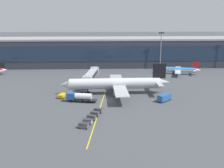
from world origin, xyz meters
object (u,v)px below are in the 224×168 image
(fuel_tanker, at_px, (79,97))
(pushback_tug, at_px, (62,95))
(baggage_cart_0, at_px, (84,126))
(baggage_cart_1, at_px, (88,121))
(baggage_cart_4, at_px, (98,110))
(main_airliner, at_px, (116,83))
(baggage_cart_2, at_px, (91,118))
(commuter_jet_near, at_px, (177,70))
(baggage_cart_3, at_px, (95,114))
(lavatory_truck, at_px, (165,97))

(fuel_tanker, xyz_separation_m, pushback_tug, (-6.82, 5.37, -0.90))
(baggage_cart_0, height_order, baggage_cart_1, same)
(pushback_tug, bearing_deg, fuel_tanker, -38.22)
(baggage_cart_4, bearing_deg, main_airliner, 72.68)
(baggage_cart_1, distance_m, baggage_cart_2, 3.20)
(commuter_jet_near, bearing_deg, baggage_cart_4, -125.42)
(main_airliner, bearing_deg, baggage_cart_0, -107.48)
(baggage_cart_1, bearing_deg, baggage_cart_3, 72.24)
(pushback_tug, bearing_deg, baggage_cart_2, -63.33)
(baggage_cart_0, xyz_separation_m, commuter_jet_near, (43.88, 68.40, 1.57))
(baggage_cart_1, height_order, baggage_cart_3, same)
(baggage_cart_0, relative_size, baggage_cart_3, 1.00)
(fuel_tanker, distance_m, baggage_cart_3, 15.88)
(fuel_tanker, distance_m, baggage_cart_2, 18.47)
(pushback_tug, distance_m, baggage_cart_1, 28.31)
(baggage_cart_4, bearing_deg, baggage_cart_3, -107.76)
(baggage_cart_0, height_order, baggage_cart_3, same)
(baggage_cart_4, bearing_deg, baggage_cart_1, -107.76)
(baggage_cart_0, distance_m, baggage_cart_1, 3.20)
(baggage_cart_4, xyz_separation_m, commuter_jet_near, (39.97, 56.21, 1.57))
(baggage_cart_1, distance_m, commuter_jet_near, 78.19)
(pushback_tug, height_order, baggage_cart_4, baggage_cart_4)
(fuel_tanker, xyz_separation_m, lavatory_truck, (30.65, -0.33, -0.32))
(fuel_tanker, distance_m, pushback_tug, 8.73)
(commuter_jet_near, bearing_deg, baggage_cart_1, -123.28)
(main_airliner, height_order, commuter_jet_near, main_airliner)
(main_airliner, height_order, pushback_tug, main_airliner)
(main_airliner, height_order, baggage_cart_4, main_airliner)
(pushback_tug, distance_m, baggage_cart_2, 25.93)
(fuel_tanker, xyz_separation_m, baggage_cart_3, (5.80, -14.75, -0.96))
(lavatory_truck, bearing_deg, baggage_cart_2, -145.93)
(baggage_cart_1, xyz_separation_m, baggage_cart_2, (0.98, 3.05, 0.00))
(lavatory_truck, distance_m, pushback_tug, 37.91)
(lavatory_truck, height_order, baggage_cart_3, lavatory_truck)
(baggage_cart_2, relative_size, baggage_cart_4, 1.00)
(baggage_cart_2, bearing_deg, fuel_tanker, 105.15)
(main_airliner, height_order, baggage_cart_0, main_airliner)
(baggage_cart_2, height_order, baggage_cart_3, same)
(main_airliner, distance_m, fuel_tanker, 16.66)
(baggage_cart_1, distance_m, baggage_cart_3, 6.40)
(lavatory_truck, bearing_deg, fuel_tanker, 179.38)
(fuel_tanker, relative_size, baggage_cart_0, 3.70)
(lavatory_truck, xyz_separation_m, baggage_cart_4, (-23.88, -11.37, -0.64))
(baggage_cart_1, bearing_deg, main_airliner, 72.55)
(baggage_cart_3, bearing_deg, commuter_jet_near, 55.36)
(baggage_cart_0, relative_size, commuter_jet_near, 0.13)
(baggage_cart_0, xyz_separation_m, baggage_cart_3, (2.93, 9.14, 0.00))
(fuel_tanker, xyz_separation_m, commuter_jet_near, (46.74, 44.51, 0.61))
(fuel_tanker, height_order, pushback_tug, fuel_tanker)
(lavatory_truck, relative_size, baggage_cart_1, 1.94)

